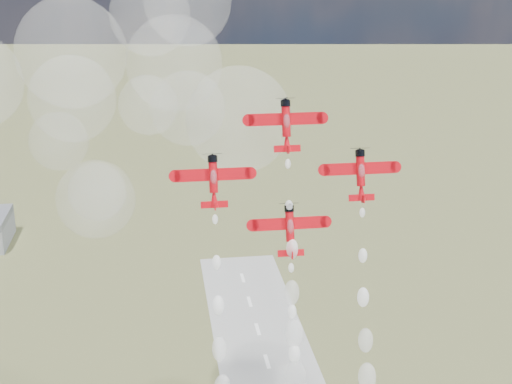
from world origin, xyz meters
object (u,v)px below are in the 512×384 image
at_px(plane_lead, 286,124).
at_px(plane_slot, 290,229).
at_px(plane_right, 361,174).
at_px(plane_left, 213,180).

relative_size(plane_lead, plane_slot, 1.00).
bearing_deg(plane_slot, plane_right, 10.60).
bearing_deg(plane_lead, plane_slot, -90.00).
xyz_separation_m(plane_left, plane_right, (27.80, 0.00, 0.00)).
relative_size(plane_lead, plane_right, 1.00).
height_order(plane_lead, plane_slot, plane_lead).
height_order(plane_right, plane_slot, plane_right).
xyz_separation_m(plane_lead, plane_right, (13.90, -2.60, -9.37)).
bearing_deg(plane_slot, plane_left, 169.40).
bearing_deg(plane_right, plane_left, 180.00).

